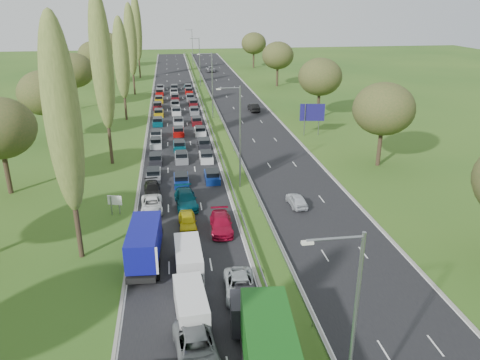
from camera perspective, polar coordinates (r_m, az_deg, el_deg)
ground at (r=90.95m, az=-3.43°, el=7.85°), size 260.00×260.00×0.00m
near_carriageway at (r=93.07m, az=-7.76°, el=8.01°), size 10.50×215.00×0.04m
far_carriageway at (r=94.16m, az=0.56°, el=8.35°), size 10.50×215.00×0.04m
central_reservation at (r=93.25m, az=-3.58°, el=8.53°), size 2.36×215.00×0.32m
lamp_columns at (r=87.79m, az=-3.40°, el=11.37°), size 0.18×140.18×12.00m
poplar_row at (r=77.29m, az=-15.08°, el=14.15°), size 2.80×127.80×22.44m
woodland_left at (r=74.48m, az=-23.30°, el=9.25°), size 8.00×166.00×11.10m
woodland_right at (r=80.68m, az=11.55°, el=11.33°), size 8.00×153.00×11.10m
traffic_queue_fill at (r=88.32m, az=-7.70°, el=7.59°), size 9.14×67.65×0.80m
near_car_2 at (r=50.25m, az=-10.70°, el=-2.96°), size 2.39×4.87×1.33m
near_car_3 at (r=54.20m, az=-10.65°, el=-1.13°), size 2.21×4.69×1.32m
near_car_6 at (r=30.77m, az=-5.32°, el=-19.77°), size 3.04×5.81×1.56m
near_car_7 at (r=50.72m, az=-6.61°, el=-2.32°), size 2.64×5.62×1.59m
near_car_8 at (r=45.96m, az=-6.42°, el=-5.01°), size 1.77×4.24×1.44m
near_car_9 at (r=34.52m, az=0.76°, el=-14.69°), size 1.74×4.23×1.36m
near_car_10 at (r=36.14m, az=0.01°, el=-12.83°), size 2.59×5.11×1.38m
near_car_11 at (r=45.22m, az=-2.31°, el=-5.31°), size 2.24×5.15×1.48m
far_car_0 at (r=50.83m, az=6.92°, el=-2.43°), size 1.79×4.02×1.34m
far_car_1 at (r=94.13m, az=1.69°, el=8.84°), size 1.84×4.80×1.56m
far_car_2 at (r=148.51m, az=-3.63°, el=13.37°), size 2.80×5.71×1.56m
blue_lorry at (r=40.46m, az=-11.49°, el=-7.34°), size 2.39×8.60×3.63m
white_van_front at (r=33.99m, az=-6.02°, el=-14.69°), size 2.04×5.21×2.10m
white_van_rear at (r=39.29m, az=-6.31°, el=-9.27°), size 2.09×5.32×2.14m
info_sign at (r=49.93m, az=-15.01°, el=-2.64°), size 1.46×0.53×2.10m
direction_sign at (r=77.37m, az=8.79°, el=7.98°), size 3.97×0.71×5.20m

